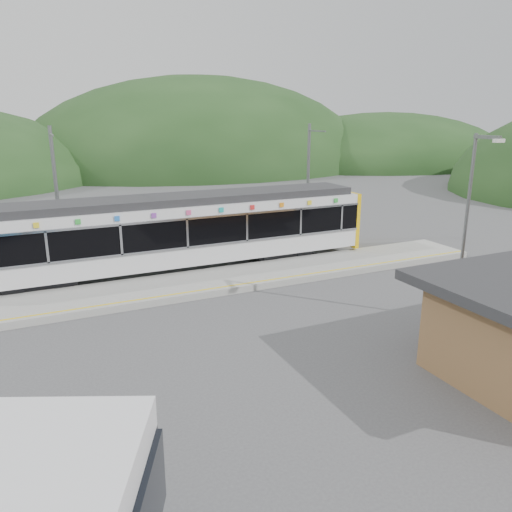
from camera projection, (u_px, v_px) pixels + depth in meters
name	position (u px, v px, depth m)	size (l,w,h in m)	color
ground	(266.00, 305.00, 20.33)	(120.00, 120.00, 0.00)	#4C4C4F
hills	(324.00, 256.00, 27.47)	(146.00, 149.00, 26.00)	#1E3D19
platform	(235.00, 278.00, 23.17)	(26.00, 3.20, 0.30)	#9E9E99
yellow_line	(246.00, 283.00, 21.99)	(26.00, 0.10, 0.01)	yellow
train	(169.00, 231.00, 24.05)	(20.44, 3.01, 3.74)	black
catenary_mast_west	(57.00, 197.00, 23.94)	(0.18, 1.80, 7.00)	slate
catenary_mast_east	(308.00, 182.00, 29.66)	(0.18, 1.80, 7.00)	slate
lamp_post	(470.00, 214.00, 17.65)	(0.37, 1.20, 6.86)	slate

